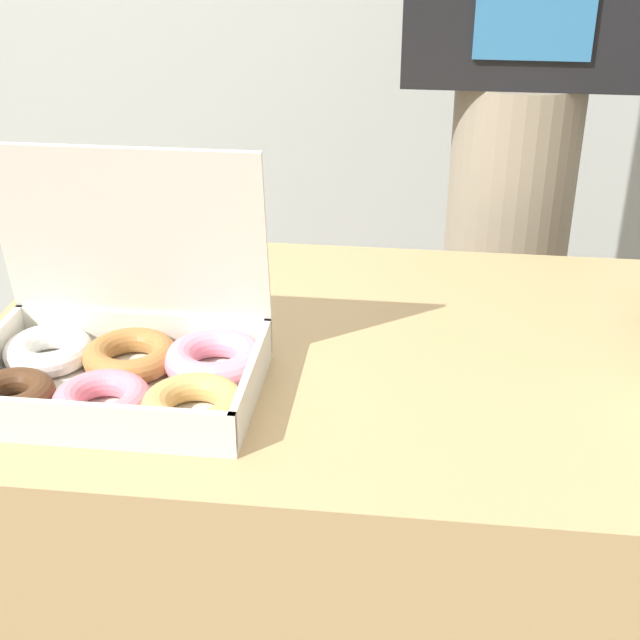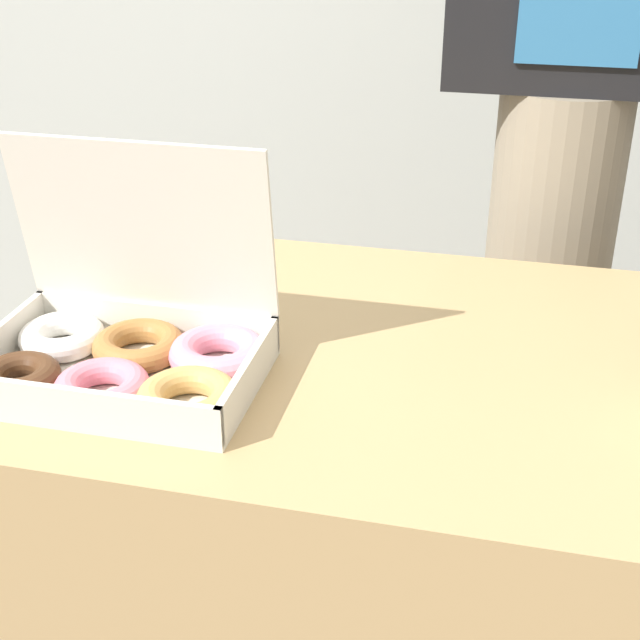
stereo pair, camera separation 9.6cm
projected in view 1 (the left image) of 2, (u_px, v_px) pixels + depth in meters
name	position (u px, v px, depth m)	size (l,w,h in m)	color
table	(369.00, 588.00, 1.25)	(0.98, 0.63, 0.78)	tan
donut_box	(126.00, 360.00, 0.98)	(0.32, 0.24, 0.26)	silver
person_customer	(524.00, 58.00, 1.43)	(0.39, 0.22, 1.83)	gray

